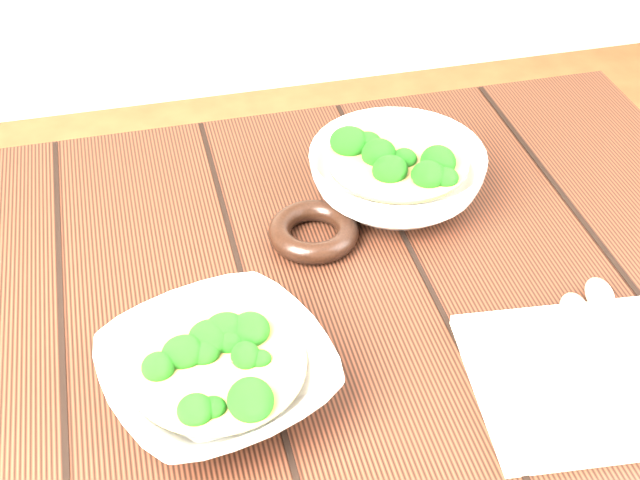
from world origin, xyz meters
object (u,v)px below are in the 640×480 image
napkin (594,377)px  soup_bowl_back (397,174)px  trivet (314,231)px  table (274,386)px  soup_bowl_front (218,373)px

napkin → soup_bowl_back: bearing=112.0°
soup_bowl_back → napkin: soup_bowl_back is taller
trivet → soup_bowl_back: bearing=25.1°
napkin → table: bearing=155.0°
table → soup_bowl_front: soup_bowl_front is taller
table → soup_bowl_front: 0.19m
table → trivet: (0.07, 0.11, 0.13)m
soup_bowl_front → trivet: bearing=55.0°
table → trivet: bearing=55.8°
table → soup_bowl_front: (-0.07, -0.10, 0.15)m
soup_bowl_back → trivet: bearing=-154.9°
table → napkin: napkin is taller
table → napkin: 0.36m
soup_bowl_back → trivet: size_ratio=2.66×
soup_bowl_front → napkin: bearing=-11.7°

